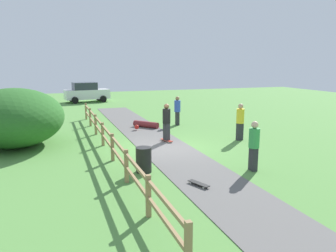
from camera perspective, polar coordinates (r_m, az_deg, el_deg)
name	(u,v)px	position (r m, az deg, el deg)	size (l,w,h in m)	color
ground_plane	(164,147)	(15.24, -0.61, -3.70)	(60.00, 60.00, 0.00)	#568E42
asphalt_path	(164,147)	(15.24, -0.61, -3.66)	(2.40, 28.00, 0.02)	#605E5B
wooden_fence	(107,137)	(14.48, -10.41, -1.94)	(0.12, 18.12, 1.10)	#997A51
bush_large	(14,117)	(16.86, -24.90, 1.35)	(4.46, 5.36, 2.68)	#286023
trash_bin	(144,160)	(11.82, -4.20, -5.80)	(0.56, 0.56, 0.90)	black
skater_riding	(167,121)	(16.05, -0.26, 0.94)	(0.48, 0.82, 1.87)	#B23326
skater_fallen	(145,125)	(19.75, -3.92, 0.25)	(1.52, 1.49, 0.36)	maroon
skateboard_loose	(199,183)	(10.64, 5.29, -9.80)	(0.48, 0.82, 0.08)	black
bystander_yellow	(240,120)	(16.85, 12.28, 1.01)	(0.43, 0.43, 1.84)	#2D2D33
bystander_blue	(177,109)	(20.50, 1.62, 2.88)	(0.42, 0.42, 1.78)	#2D2D33
bystander_green	(254,144)	(12.19, 14.53, -2.93)	(0.39, 0.39, 1.80)	#2D2D33
parked_car_white	(86,92)	(33.53, -13.82, 5.65)	(4.38, 2.39, 1.92)	silver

